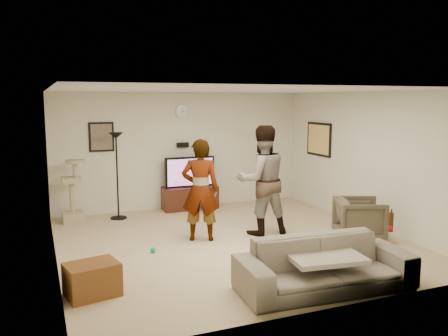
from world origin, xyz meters
name	(u,v)px	position (x,y,z in m)	size (l,w,h in m)	color
floor	(231,242)	(0.00, 0.00, -0.01)	(5.50, 5.50, 0.02)	tan
ceiling	(231,89)	(0.00, 0.00, 2.51)	(5.50, 5.50, 0.02)	silver
wall_back	(182,151)	(0.00, 2.75, 1.25)	(5.50, 0.04, 2.50)	white
wall_front	(329,201)	(0.00, -2.75, 1.25)	(5.50, 0.04, 2.50)	white
wall_left	(52,178)	(-2.75, 0.00, 1.25)	(0.04, 5.50, 2.50)	white
wall_right	(368,159)	(2.75, 0.00, 1.25)	(0.04, 5.50, 2.50)	white
wall_clock	(182,111)	(0.00, 2.72, 2.10)	(0.26, 0.26, 0.04)	white
wall_speaker	(183,145)	(0.00, 2.69, 1.38)	(0.25, 0.10, 0.10)	black
picture_back	(101,137)	(-1.70, 2.73, 1.60)	(0.42, 0.03, 0.52)	#65594B
picture_right	(319,139)	(2.73, 1.60, 1.50)	(0.03, 0.78, 0.62)	#E7B65F
tv_stand	(190,198)	(0.09, 2.50, 0.25)	(1.18, 0.45, 0.49)	#35180E
console_box	(201,211)	(0.20, 2.11, 0.04)	(0.40, 0.30, 0.07)	#B0AFB9
tv	(190,172)	(0.09, 2.50, 0.81)	(1.09, 0.08, 0.65)	black
tv_screen	(190,172)	(0.09, 2.46, 0.81)	(1.00, 0.01, 0.57)	#446CE0
floor_lamp	(117,176)	(-1.49, 2.25, 0.85)	(0.32, 0.32, 1.71)	black
cat_tree	(72,191)	(-2.35, 2.31, 0.61)	(0.39, 0.39, 1.22)	tan
person_left	(200,190)	(-0.44, 0.28, 0.86)	(0.63, 0.41, 1.72)	#98989D
person_right	(262,180)	(0.68, 0.24, 0.96)	(0.93, 0.72, 1.91)	#395687
sofa	(325,265)	(0.30, -2.27, 0.32)	(2.19, 0.85, 0.64)	slate
throw_blanket	(324,256)	(0.29, -2.27, 0.43)	(0.90, 0.70, 0.06)	#B7AD96
beer_bottle	(391,222)	(1.31, -2.27, 0.76)	(0.06, 0.06, 0.25)	#381908
armchair	(360,219)	(2.06, -0.69, 0.35)	(0.75, 0.77, 0.70)	#463F31
side_table	(92,279)	(-2.40, -1.37, 0.20)	(0.61, 0.45, 0.40)	brown
toy_ball	(153,250)	(-1.35, -0.08, 0.04)	(0.08, 0.08, 0.08)	#039D96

